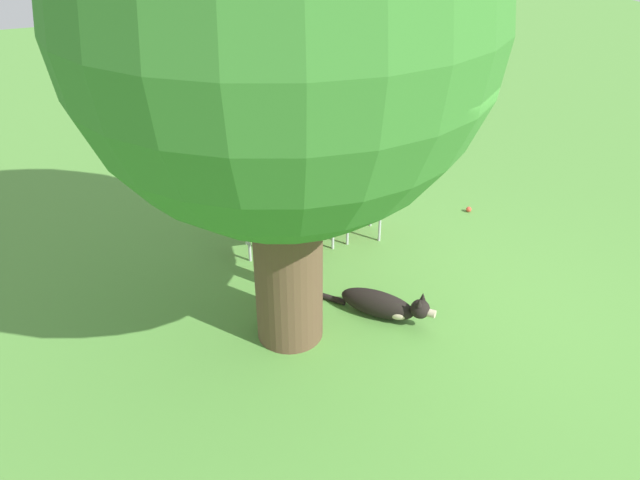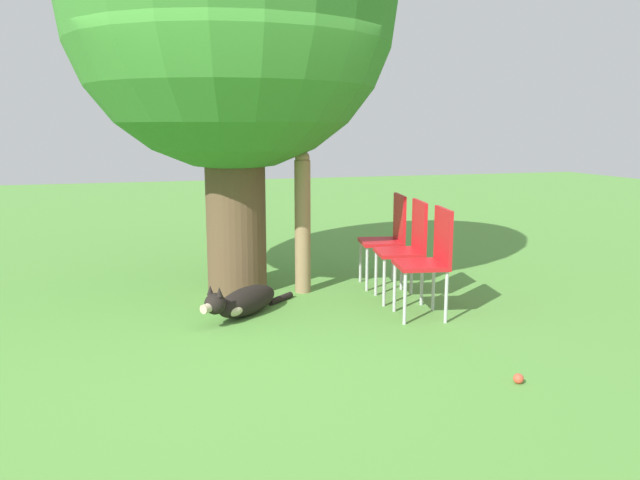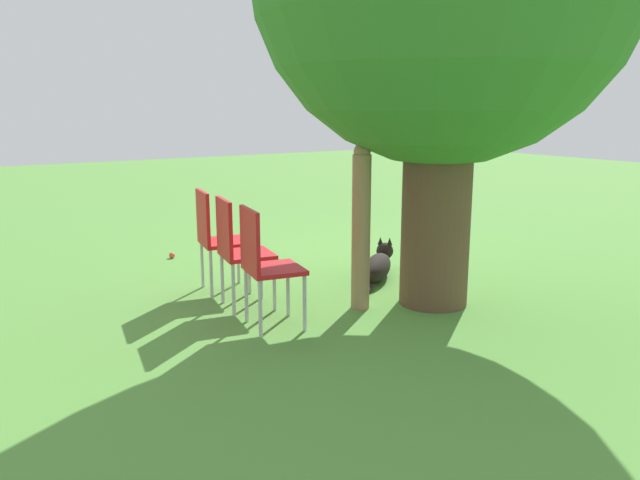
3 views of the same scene
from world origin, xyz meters
TOP-DOWN VIEW (x-y plane):
  - ground_plane at (0.00, 0.00)m, footprint 30.00×30.00m
  - oak_tree at (0.14, 1.25)m, footprint 3.18×3.18m
  - dog at (0.04, 0.34)m, footprint 0.98×0.87m
  - fence_post at (0.77, 1.01)m, footprint 0.16×0.16m
  - red_chair_0 at (1.62, -0.14)m, footprint 0.49×0.51m
  - red_chair_1 at (1.66, 0.43)m, footprint 0.49×0.51m
  - red_chair_2 at (1.70, 0.99)m, footprint 0.49×0.51m
  - tennis_ball at (1.51, -1.64)m, footprint 0.07×0.07m

SIDE VIEW (x-z plane):
  - ground_plane at x=0.00m, z-range 0.00..0.00m
  - tennis_ball at x=1.51m, z-range 0.00..0.07m
  - dog at x=0.04m, z-range -0.04..0.31m
  - red_chair_0 at x=1.62m, z-range 0.08..1.04m
  - red_chair_1 at x=1.66m, z-range 0.08..1.04m
  - red_chair_2 at x=1.70m, z-range 0.08..1.04m
  - fence_post at x=0.77m, z-range 0.01..1.44m
  - oak_tree at x=0.14m, z-range 0.58..4.99m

